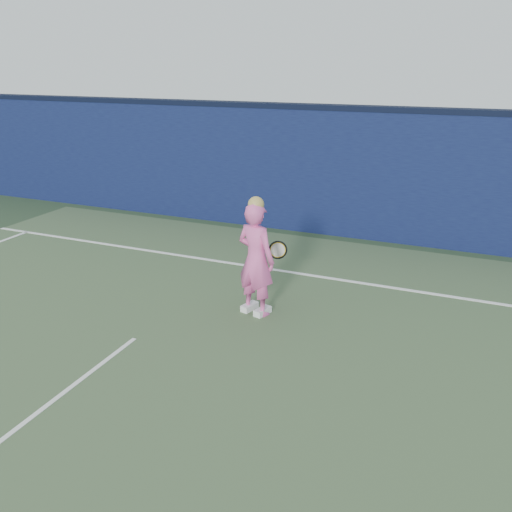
% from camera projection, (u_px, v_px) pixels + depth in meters
% --- Properties ---
extents(ground, '(80.00, 80.00, 0.00)m').
position_uv_depth(ground, '(83.00, 379.00, 6.17)').
color(ground, '#2E4128').
rests_on(ground, ground).
extents(backstop_wall, '(24.00, 0.40, 2.50)m').
position_uv_depth(backstop_wall, '(283.00, 170.00, 11.37)').
color(backstop_wall, '#0D1239').
rests_on(backstop_wall, ground).
extents(wall_cap, '(24.00, 0.42, 0.10)m').
position_uv_depth(wall_cap, '(284.00, 106.00, 10.93)').
color(wall_cap, black).
rests_on(wall_cap, backstop_wall).
extents(player, '(0.68, 0.54, 1.71)m').
position_uv_depth(player, '(256.00, 259.00, 7.50)').
color(player, pink).
rests_on(player, ground).
extents(racket, '(0.52, 0.15, 0.28)m').
position_uv_depth(racket, '(276.00, 250.00, 7.88)').
color(racket, black).
rests_on(racket, ground).
extents(court_lines, '(11.00, 12.04, 0.01)m').
position_uv_depth(court_lines, '(63.00, 393.00, 5.88)').
color(court_lines, white).
rests_on(court_lines, court_surface).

